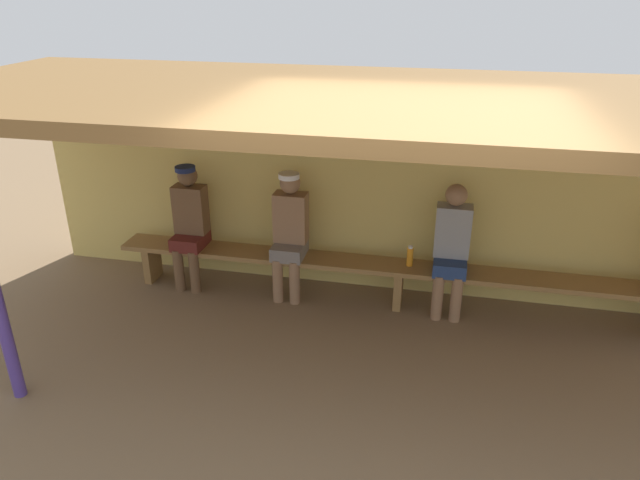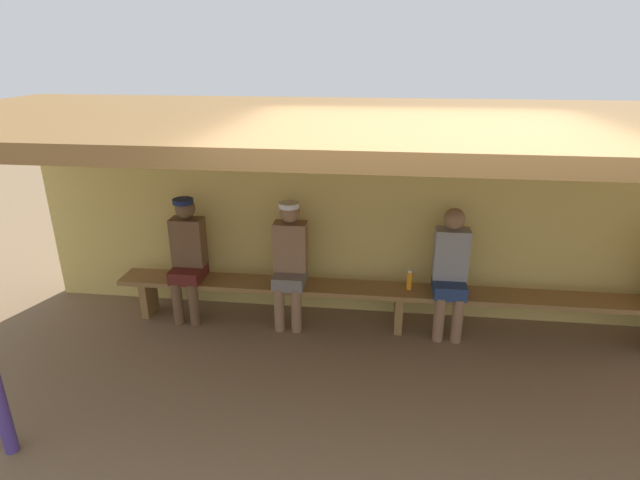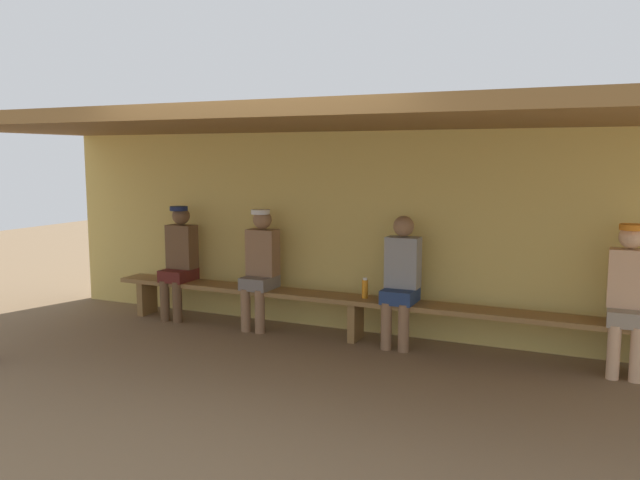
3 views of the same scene
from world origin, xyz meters
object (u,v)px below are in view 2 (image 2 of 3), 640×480
at_px(bench, 399,296).
at_px(water_bottle_green, 410,280).
at_px(player_middle, 290,258).
at_px(player_leftmost, 188,253).
at_px(player_in_red, 450,268).

height_order(bench, water_bottle_green, water_bottle_green).
bearing_deg(bench, player_middle, 179.82).
xyz_separation_m(bench, player_leftmost, (-2.25, 0.00, 0.36)).
distance_m(bench, player_in_red, 0.60).
bearing_deg(player_middle, water_bottle_green, 0.72).
height_order(bench, player_leftmost, player_leftmost).
height_order(player_in_red, player_middle, player_middle).
xyz_separation_m(bench, player_middle, (-1.15, 0.00, 0.36)).
bearing_deg(player_in_red, bench, -179.64).
bearing_deg(player_leftmost, water_bottle_green, 0.38).
relative_size(bench, player_leftmost, 4.46).
bearing_deg(player_middle, bench, -0.18).
height_order(bench, player_in_red, player_in_red).
bearing_deg(bench, player_leftmost, 179.91).
distance_m(bench, player_leftmost, 2.28).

